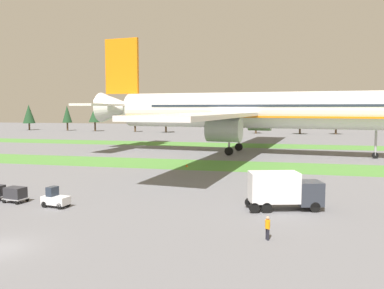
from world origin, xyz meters
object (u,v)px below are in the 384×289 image
baggage_tug (55,199)px  ground_crew_marshaller (268,227)px  taxiway_marker_0 (187,165)px  taxiway_marker_1 (286,171)px  airliner (246,110)px  catering_truck (283,189)px  cargo_dolly_lead (15,193)px

baggage_tug → ground_crew_marshaller: baggage_tug is taller
taxiway_marker_0 → taxiway_marker_1: size_ratio=0.85×
airliner → baggage_tug: (-13.86, -48.87, -8.28)m
baggage_tug → catering_truck: catering_truck is taller
airliner → taxiway_marker_1: airliner is taller
ground_crew_marshaller → catering_truck: bearing=146.4°
catering_truck → taxiway_marker_0: bearing=-163.5°
baggage_tug → catering_truck: bearing=109.1°
catering_truck → cargo_dolly_lead: bearing=-99.1°
taxiway_marker_1 → cargo_dolly_lead: bearing=-138.0°
baggage_tug → taxiway_marker_0: baggage_tug is taller
catering_truck → ground_crew_marshaller: (-1.13, -8.83, -1.01)m
airliner → catering_truck: airliner is taller
cargo_dolly_lead → ground_crew_marshaller: bearing=86.0°
airliner → baggage_tug: bearing=-9.1°
cargo_dolly_lead → catering_truck: catering_truck is taller
cargo_dolly_lead → taxiway_marker_0: bearing=166.4°
baggage_tug → taxiway_marker_1: baggage_tug is taller
baggage_tug → taxiway_marker_0: (6.25, 27.90, -0.57)m
baggage_tug → cargo_dolly_lead: baggage_tug is taller
airliner → ground_crew_marshaller: size_ratio=49.36×
taxiway_marker_0 → taxiway_marker_1: bearing=-10.7°
cargo_dolly_lead → ground_crew_marshaller: 25.87m
airliner → taxiway_marker_0: bearing=-13.2°
cargo_dolly_lead → taxiway_marker_0: (11.21, 27.13, -0.68)m
baggage_tug → catering_truck: size_ratio=0.38×
baggage_tug → ground_crew_marshaller: size_ratio=1.59×
catering_truck → taxiway_marker_1: (0.47, 21.10, -1.67)m
cargo_dolly_lead → catering_truck: size_ratio=0.33×
airliner → taxiway_marker_0: airliner is taller
baggage_tug → cargo_dolly_lead: 5.03m
airliner → taxiway_marker_0: 24.00m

